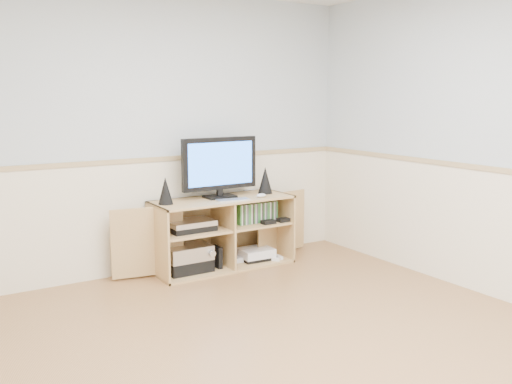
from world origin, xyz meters
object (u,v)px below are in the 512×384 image
(monitor, at_px, (220,165))
(keyboard, at_px, (233,200))
(game_consoles, at_px, (254,254))
(media_cabinet, at_px, (220,231))

(monitor, relative_size, keyboard, 2.54)
(keyboard, bearing_deg, game_consoles, 32.01)
(keyboard, bearing_deg, monitor, 109.08)
(monitor, distance_m, keyboard, 0.35)
(game_consoles, bearing_deg, monitor, 169.81)
(media_cabinet, height_order, game_consoles, media_cabinet)
(media_cabinet, bearing_deg, monitor, -90.00)
(media_cabinet, height_order, keyboard, keyboard)
(media_cabinet, xyz_separation_m, keyboard, (0.03, -0.20, 0.32))
(media_cabinet, xyz_separation_m, game_consoles, (0.34, -0.07, -0.26))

